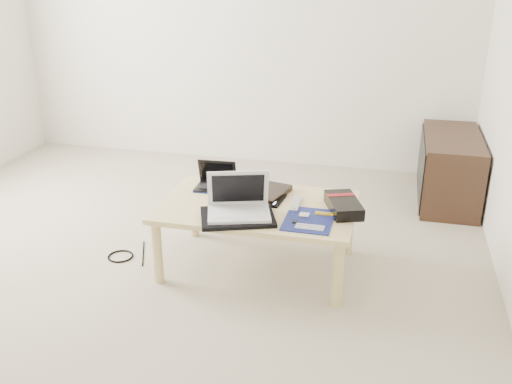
% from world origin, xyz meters
% --- Properties ---
extents(ground, '(4.00, 4.00, 0.00)m').
position_xyz_m(ground, '(0.00, 0.00, 0.00)').
color(ground, '#AB9F8B').
rests_on(ground, ground).
extents(coffee_table, '(1.10, 0.70, 0.40)m').
position_xyz_m(coffee_table, '(0.64, 0.11, 0.35)').
color(coffee_table, tan).
rests_on(coffee_table, ground).
extents(media_cabinet, '(0.41, 0.90, 0.50)m').
position_xyz_m(media_cabinet, '(1.77, 1.45, 0.25)').
color(media_cabinet, '#362016').
rests_on(media_cabinet, ground).
extents(book, '(0.39, 0.35, 0.03)m').
position_xyz_m(book, '(0.59, 0.28, 0.42)').
color(book, black).
rests_on(book, coffee_table).
extents(netbook, '(0.24, 0.18, 0.17)m').
position_xyz_m(netbook, '(0.33, 0.30, 0.44)').
color(netbook, black).
rests_on(netbook, coffee_table).
extents(tablet, '(0.27, 0.22, 0.01)m').
position_xyz_m(tablet, '(0.64, 0.19, 0.41)').
color(tablet, black).
rests_on(tablet, coffee_table).
extents(remote, '(0.05, 0.21, 0.02)m').
position_xyz_m(remote, '(0.85, 0.15, 0.41)').
color(remote, silver).
rests_on(remote, coffee_table).
extents(neoprene_sleeve, '(0.47, 0.40, 0.02)m').
position_xyz_m(neoprene_sleeve, '(0.58, -0.10, 0.41)').
color(neoprene_sleeve, black).
rests_on(neoprene_sleeve, coffee_table).
extents(white_laptop, '(0.39, 0.32, 0.23)m').
position_xyz_m(white_laptop, '(0.57, -0.07, 0.47)').
color(white_laptop, silver).
rests_on(white_laptop, neoprene_sleeve).
extents(motherboard, '(0.26, 0.32, 0.01)m').
position_xyz_m(motherboard, '(0.95, -0.03, 0.40)').
color(motherboard, '#0D1257').
rests_on(motherboard, coffee_table).
extents(gpu_box, '(0.25, 0.34, 0.07)m').
position_xyz_m(gpu_box, '(1.12, 0.14, 0.43)').
color(gpu_box, black).
rests_on(gpu_box, coffee_table).
extents(cable_coil, '(0.10, 0.10, 0.01)m').
position_xyz_m(cable_coil, '(0.43, 0.10, 0.41)').
color(cable_coil, black).
rests_on(cable_coil, coffee_table).
extents(floor_cable_coil, '(0.16, 0.16, 0.01)m').
position_xyz_m(floor_cable_coil, '(-0.21, 0.02, 0.01)').
color(floor_cable_coil, black).
rests_on(floor_cable_coil, ground).
extents(floor_cable_trail, '(0.13, 0.29, 0.01)m').
position_xyz_m(floor_cable_trail, '(-0.09, 0.09, 0.00)').
color(floor_cable_trail, black).
rests_on(floor_cable_trail, ground).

